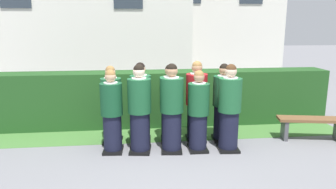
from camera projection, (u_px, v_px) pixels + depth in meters
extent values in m
plane|color=slate|center=(170.00, 150.00, 6.14)|extent=(60.00, 60.00, 0.00)
cylinder|color=black|center=(113.00, 133.00, 6.01)|extent=(0.35, 0.35, 0.73)
cube|color=black|center=(113.00, 150.00, 6.08)|extent=(0.39, 0.48, 0.05)
cylinder|color=#144728|center=(111.00, 99.00, 5.86)|extent=(0.41, 0.41, 0.60)
cylinder|color=white|center=(111.00, 83.00, 5.80)|extent=(0.26, 0.26, 0.03)
cube|color=#236038|center=(112.00, 91.00, 6.03)|extent=(0.04, 0.01, 0.27)
sphere|color=tan|center=(110.00, 77.00, 5.77)|extent=(0.21, 0.21, 0.21)
sphere|color=olive|center=(110.00, 75.00, 5.76)|extent=(0.19, 0.19, 0.19)
cube|color=white|center=(113.00, 101.00, 6.14)|extent=(0.15, 0.02, 0.20)
cylinder|color=black|center=(140.00, 132.00, 6.01)|extent=(0.37, 0.37, 0.77)
cube|color=black|center=(140.00, 150.00, 6.09)|extent=(0.45, 0.53, 0.05)
cylinder|color=#19512D|center=(139.00, 96.00, 5.86)|extent=(0.44, 0.44, 0.64)
cylinder|color=white|center=(139.00, 78.00, 5.78)|extent=(0.27, 0.27, 0.03)
cube|color=#236038|center=(140.00, 87.00, 6.03)|extent=(0.04, 0.02, 0.28)
sphere|color=beige|center=(139.00, 72.00, 5.76)|extent=(0.22, 0.22, 0.22)
sphere|color=black|center=(139.00, 70.00, 5.75)|extent=(0.20, 0.20, 0.20)
cylinder|color=black|center=(172.00, 131.00, 6.04)|extent=(0.37, 0.37, 0.78)
cube|color=black|center=(172.00, 149.00, 6.12)|extent=(0.43, 0.52, 0.05)
cylinder|color=#19512D|center=(172.00, 95.00, 5.88)|extent=(0.44, 0.44, 0.64)
cylinder|color=white|center=(172.00, 78.00, 5.81)|extent=(0.27, 0.27, 0.03)
cube|color=navy|center=(171.00, 86.00, 6.06)|extent=(0.04, 0.02, 0.28)
sphere|color=tan|center=(172.00, 71.00, 5.78)|extent=(0.22, 0.22, 0.22)
sphere|color=black|center=(172.00, 69.00, 5.78)|extent=(0.20, 0.20, 0.20)
cylinder|color=black|center=(198.00, 132.00, 6.08)|extent=(0.34, 0.34, 0.72)
cube|color=black|center=(198.00, 149.00, 6.15)|extent=(0.36, 0.45, 0.05)
cylinder|color=#19512D|center=(199.00, 99.00, 5.93)|extent=(0.41, 0.41, 0.59)
cylinder|color=white|center=(199.00, 83.00, 5.87)|extent=(0.25, 0.25, 0.03)
cube|color=gold|center=(197.00, 91.00, 6.10)|extent=(0.04, 0.01, 0.26)
sphere|color=tan|center=(199.00, 77.00, 5.84)|extent=(0.20, 0.20, 0.20)
sphere|color=olive|center=(199.00, 75.00, 5.84)|extent=(0.19, 0.19, 0.19)
cylinder|color=black|center=(228.00, 131.00, 6.09)|extent=(0.37, 0.37, 0.77)
cube|color=black|center=(228.00, 148.00, 6.17)|extent=(0.42, 0.51, 0.05)
cylinder|color=#1E5B33|center=(230.00, 95.00, 5.94)|extent=(0.44, 0.44, 0.64)
cylinder|color=white|center=(231.00, 78.00, 5.87)|extent=(0.27, 0.27, 0.03)
cube|color=gold|center=(228.00, 86.00, 6.11)|extent=(0.04, 0.01, 0.28)
sphere|color=beige|center=(231.00, 71.00, 5.84)|extent=(0.22, 0.22, 0.22)
sphere|color=#472D19|center=(231.00, 69.00, 5.83)|extent=(0.20, 0.20, 0.20)
cylinder|color=black|center=(112.00, 125.00, 6.50)|extent=(0.35, 0.35, 0.73)
cube|color=black|center=(113.00, 140.00, 6.57)|extent=(0.41, 0.49, 0.05)
cylinder|color=#1E5B33|center=(111.00, 93.00, 6.36)|extent=(0.41, 0.41, 0.61)
cylinder|color=white|center=(110.00, 78.00, 6.29)|extent=(0.26, 0.26, 0.03)
cube|color=gold|center=(112.00, 85.00, 6.52)|extent=(0.04, 0.02, 0.27)
sphere|color=tan|center=(110.00, 72.00, 6.26)|extent=(0.21, 0.21, 0.21)
sphere|color=olive|center=(110.00, 70.00, 6.26)|extent=(0.19, 0.19, 0.19)
cylinder|color=black|center=(141.00, 124.00, 6.53)|extent=(0.36, 0.36, 0.76)
cube|color=black|center=(141.00, 140.00, 6.61)|extent=(0.41, 0.49, 0.05)
cylinder|color=#19512D|center=(141.00, 91.00, 6.38)|extent=(0.43, 0.43, 0.63)
cylinder|color=white|center=(140.00, 75.00, 6.31)|extent=(0.27, 0.27, 0.03)
cube|color=#236038|center=(141.00, 83.00, 6.55)|extent=(0.04, 0.01, 0.28)
sphere|color=tan|center=(140.00, 69.00, 6.28)|extent=(0.22, 0.22, 0.22)
sphere|color=black|center=(140.00, 67.00, 6.27)|extent=(0.20, 0.20, 0.20)
cylinder|color=black|center=(170.00, 124.00, 6.56)|extent=(0.35, 0.35, 0.74)
cube|color=black|center=(170.00, 139.00, 6.64)|extent=(0.41, 0.49, 0.05)
cylinder|color=#1E5B33|center=(170.00, 92.00, 6.41)|extent=(0.42, 0.42, 0.61)
cylinder|color=white|center=(170.00, 77.00, 6.35)|extent=(0.26, 0.26, 0.03)
cube|color=#236038|center=(170.00, 84.00, 6.58)|extent=(0.04, 0.01, 0.27)
sphere|color=tan|center=(170.00, 71.00, 6.32)|extent=(0.21, 0.21, 0.21)
sphere|color=black|center=(170.00, 69.00, 6.31)|extent=(0.19, 0.19, 0.19)
cylinder|color=black|center=(196.00, 122.00, 6.61)|extent=(0.37, 0.37, 0.77)
cube|color=black|center=(196.00, 139.00, 6.68)|extent=(0.40, 0.49, 0.05)
cylinder|color=#AD191E|center=(197.00, 89.00, 6.45)|extent=(0.44, 0.44, 0.64)
cylinder|color=white|center=(197.00, 74.00, 6.38)|extent=(0.27, 0.27, 0.03)
cube|color=navy|center=(195.00, 82.00, 6.63)|extent=(0.04, 0.01, 0.28)
sphere|color=tan|center=(197.00, 68.00, 6.36)|extent=(0.22, 0.22, 0.22)
sphere|color=olive|center=(197.00, 66.00, 6.35)|extent=(0.20, 0.20, 0.20)
cylinder|color=black|center=(222.00, 123.00, 6.62)|extent=(0.36, 0.36, 0.75)
cube|color=black|center=(222.00, 138.00, 6.69)|extent=(0.41, 0.49, 0.05)
cylinder|color=#19512D|center=(223.00, 91.00, 6.47)|extent=(0.42, 0.42, 0.62)
cylinder|color=white|center=(224.00, 76.00, 6.40)|extent=(0.26, 0.26, 0.03)
cube|color=#236038|center=(222.00, 83.00, 6.64)|extent=(0.04, 0.01, 0.27)
sphere|color=tan|center=(224.00, 70.00, 6.38)|extent=(0.21, 0.21, 0.21)
sphere|color=black|center=(224.00, 68.00, 6.37)|extent=(0.19, 0.19, 0.19)
cube|color=white|center=(221.00, 93.00, 6.75)|extent=(0.15, 0.02, 0.20)
cube|color=#214C1E|center=(161.00, 98.00, 7.63)|extent=(8.10, 0.70, 1.30)
cube|color=silver|center=(84.00, 14.00, 11.72)|extent=(7.44, 4.19, 5.52)
cube|color=silver|center=(207.00, 11.00, 13.91)|extent=(5.27, 4.31, 5.98)
cylinder|color=brown|center=(3.00, 63.00, 11.32)|extent=(0.24, 0.24, 2.11)
cube|color=brown|center=(312.00, 119.00, 6.60)|extent=(1.44, 0.63, 0.06)
cube|color=#4C4C51|center=(285.00, 129.00, 6.70)|extent=(0.14, 0.33, 0.42)
cube|color=#477A38|center=(165.00, 135.00, 6.99)|extent=(8.10, 0.90, 0.01)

